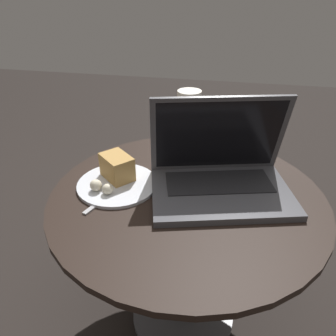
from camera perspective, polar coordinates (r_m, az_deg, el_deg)
ground_plane at (r=1.25m, az=2.57°, el=-24.14°), size 6.00×6.00×0.00m
table at (r=0.95m, az=3.12°, el=-10.15°), size 0.74×0.74×0.51m
napkin at (r=0.92m, az=-8.41°, el=-2.86°), size 0.18×0.13×0.00m
laptop at (r=0.88m, az=9.02°, el=-0.85°), size 0.42×0.33×0.25m
beer_glass at (r=1.01m, az=3.57°, el=7.34°), size 0.07×0.07×0.22m
snack_plate at (r=0.92m, az=-8.97°, el=-1.41°), size 0.22×0.22×0.08m
fork at (r=0.89m, az=-10.00°, el=-4.46°), size 0.07×0.17×0.00m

